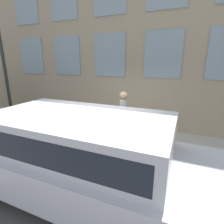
% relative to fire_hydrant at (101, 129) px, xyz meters
% --- Properties ---
extents(ground_plane, '(80.00, 80.00, 0.00)m').
position_rel_fire_hydrant_xyz_m(ground_plane, '(-0.66, -0.51, -0.58)').
color(ground_plane, '#514F4C').
extents(sidewalk, '(2.44, 60.00, 0.15)m').
position_rel_fire_hydrant_xyz_m(sidewalk, '(0.56, -0.51, -0.50)').
color(sidewalk, '#B2ADA3').
rests_on(sidewalk, ground_plane).
extents(building_facade, '(0.33, 40.00, 7.39)m').
position_rel_fire_hydrant_xyz_m(building_facade, '(1.93, -0.51, 3.12)').
color(building_facade, tan).
rests_on(building_facade, ground_plane).
extents(fire_hydrant, '(0.32, 0.44, 0.84)m').
position_rel_fire_hydrant_xyz_m(fire_hydrant, '(0.00, 0.00, 0.00)').
color(fire_hydrant, gray).
rests_on(fire_hydrant, sidewalk).
extents(person, '(0.38, 0.25, 1.58)m').
position_rel_fire_hydrant_xyz_m(person, '(0.38, -0.59, 0.52)').
color(person, '#998466').
rests_on(person, sidewalk).
extents(parked_truck_silver_near, '(2.03, 5.34, 1.67)m').
position_rel_fire_hydrant_xyz_m(parked_truck_silver_near, '(-2.02, -0.48, 0.39)').
color(parked_truck_silver_near, black).
rests_on(parked_truck_silver_near, ground_plane).
extents(street_lamp, '(0.36, 0.36, 5.25)m').
position_rel_fire_hydrant_xyz_m(street_lamp, '(0.25, 4.23, 2.85)').
color(street_lamp, '#2D332D').
rests_on(street_lamp, sidewalk).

